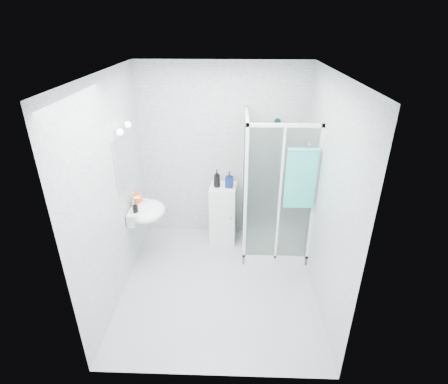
{
  "coord_description": "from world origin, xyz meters",
  "views": [
    {
      "loc": [
        0.18,
        -3.51,
        3.08
      ],
      "look_at": [
        0.05,
        0.35,
        1.15
      ],
      "focal_mm": 28.0,
      "sensor_mm": 36.0,
      "label": 1
    }
  ],
  "objects_px": {
    "hand_towel": "(301,177)",
    "soap_dispenser_black": "(135,208)",
    "storage_cabinet": "(223,214)",
    "shampoo_bottle_a": "(217,179)",
    "shower_enclosure": "(268,224)",
    "wall_basin": "(146,211)",
    "soap_dispenser_orange": "(137,197)",
    "shampoo_bottle_b": "(229,179)"
  },
  "relations": [
    {
      "from": "soap_dispenser_orange",
      "to": "wall_basin",
      "type": "bearing_deg",
      "value": -40.95
    },
    {
      "from": "soap_dispenser_black",
      "to": "storage_cabinet",
      "type": "bearing_deg",
      "value": 32.92
    },
    {
      "from": "storage_cabinet",
      "to": "shampoo_bottle_a",
      "type": "relative_size",
      "value": 3.52
    },
    {
      "from": "shampoo_bottle_b",
      "to": "soap_dispenser_black",
      "type": "relative_size",
      "value": 1.71
    },
    {
      "from": "shower_enclosure",
      "to": "soap_dispenser_orange",
      "type": "relative_size",
      "value": 10.87
    },
    {
      "from": "hand_towel",
      "to": "soap_dispenser_black",
      "type": "bearing_deg",
      "value": -178.42
    },
    {
      "from": "hand_towel",
      "to": "soap_dispenser_black",
      "type": "xyz_separation_m",
      "value": [
        -2.05,
        -0.06,
        -0.43
      ]
    },
    {
      "from": "storage_cabinet",
      "to": "hand_towel",
      "type": "height_order",
      "value": "hand_towel"
    },
    {
      "from": "hand_towel",
      "to": "shampoo_bottle_a",
      "type": "distance_m",
      "value": 1.26
    },
    {
      "from": "hand_towel",
      "to": "shampoo_bottle_b",
      "type": "xyz_separation_m",
      "value": [
        -0.87,
        0.63,
        -0.33
      ]
    },
    {
      "from": "storage_cabinet",
      "to": "soap_dispenser_orange",
      "type": "bearing_deg",
      "value": -153.74
    },
    {
      "from": "soap_dispenser_orange",
      "to": "soap_dispenser_black",
      "type": "height_order",
      "value": "soap_dispenser_orange"
    },
    {
      "from": "hand_towel",
      "to": "shampoo_bottle_a",
      "type": "bearing_deg",
      "value": 149.1
    },
    {
      "from": "shampoo_bottle_a",
      "to": "wall_basin",
      "type": "bearing_deg",
      "value": -149.25
    },
    {
      "from": "wall_basin",
      "to": "hand_towel",
      "type": "relative_size",
      "value": 0.72
    },
    {
      "from": "shampoo_bottle_a",
      "to": "shower_enclosure",
      "type": "bearing_deg",
      "value": -17.01
    },
    {
      "from": "shower_enclosure",
      "to": "wall_basin",
      "type": "bearing_deg",
      "value": -169.19
    },
    {
      "from": "shower_enclosure",
      "to": "shampoo_bottle_a",
      "type": "distance_m",
      "value": 0.98
    },
    {
      "from": "wall_basin",
      "to": "soap_dispenser_orange",
      "type": "distance_m",
      "value": 0.23
    },
    {
      "from": "shampoo_bottle_a",
      "to": "shampoo_bottle_b",
      "type": "distance_m",
      "value": 0.18
    },
    {
      "from": "hand_towel",
      "to": "shampoo_bottle_b",
      "type": "distance_m",
      "value": 1.13
    },
    {
      "from": "wall_basin",
      "to": "shampoo_bottle_a",
      "type": "height_order",
      "value": "shampoo_bottle_a"
    },
    {
      "from": "shower_enclosure",
      "to": "storage_cabinet",
      "type": "height_order",
      "value": "shower_enclosure"
    },
    {
      "from": "hand_towel",
      "to": "shampoo_bottle_a",
      "type": "height_order",
      "value": "hand_towel"
    },
    {
      "from": "hand_towel",
      "to": "storage_cabinet",
      "type": "bearing_deg",
      "value": 146.1
    },
    {
      "from": "shampoo_bottle_b",
      "to": "soap_dispenser_orange",
      "type": "distance_m",
      "value": 1.29
    },
    {
      "from": "hand_towel",
      "to": "shower_enclosure",
      "type": "bearing_deg",
      "value": 127.49
    },
    {
      "from": "shower_enclosure",
      "to": "shampoo_bottle_b",
      "type": "xyz_separation_m",
      "value": [
        -0.57,
        0.23,
        0.58
      ]
    },
    {
      "from": "shampoo_bottle_b",
      "to": "soap_dispenser_orange",
      "type": "relative_size",
      "value": 1.28
    },
    {
      "from": "storage_cabinet",
      "to": "shampoo_bottle_a",
      "type": "xyz_separation_m",
      "value": [
        -0.09,
        -0.02,
        0.59
      ]
    },
    {
      "from": "shampoo_bottle_a",
      "to": "shampoo_bottle_b",
      "type": "relative_size",
      "value": 1.1
    },
    {
      "from": "shampoo_bottle_a",
      "to": "soap_dispenser_black",
      "type": "xyz_separation_m",
      "value": [
        -1.0,
        -0.68,
        -0.11
      ]
    },
    {
      "from": "shampoo_bottle_a",
      "to": "soap_dispenser_orange",
      "type": "relative_size",
      "value": 1.41
    },
    {
      "from": "storage_cabinet",
      "to": "hand_towel",
      "type": "xyz_separation_m",
      "value": [
        0.96,
        -0.65,
        0.9
      ]
    },
    {
      "from": "wall_basin",
      "to": "soap_dispenser_black",
      "type": "xyz_separation_m",
      "value": [
        -0.09,
        -0.14,
        0.13
      ]
    },
    {
      "from": "wall_basin",
      "to": "storage_cabinet",
      "type": "xyz_separation_m",
      "value": [
        1.0,
        0.56,
        -0.34
      ]
    },
    {
      "from": "shampoo_bottle_a",
      "to": "soap_dispenser_black",
      "type": "relative_size",
      "value": 1.88
    },
    {
      "from": "soap_dispenser_black",
      "to": "shampoo_bottle_a",
      "type": "bearing_deg",
      "value": 34.44
    },
    {
      "from": "shower_enclosure",
      "to": "storage_cabinet",
      "type": "distance_m",
      "value": 0.7
    },
    {
      "from": "wall_basin",
      "to": "hand_towel",
      "type": "distance_m",
      "value": 2.04
    },
    {
      "from": "wall_basin",
      "to": "soap_dispenser_black",
      "type": "bearing_deg",
      "value": -121.18
    },
    {
      "from": "wall_basin",
      "to": "shower_enclosure",
      "type": "bearing_deg",
      "value": 10.81
    }
  ]
}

